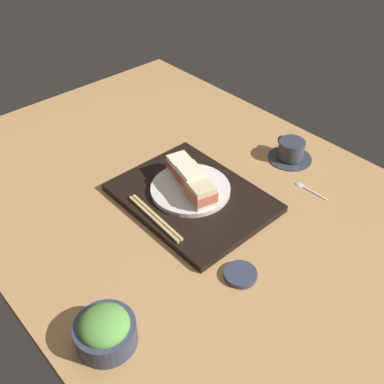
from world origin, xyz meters
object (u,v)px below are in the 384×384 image
object	(u,v)px
sandwich_plate	(190,189)
chopsticks_pair	(155,218)
sandwich_far	(201,192)
sandwich_middle	(190,178)
coffee_cup	(291,151)
sandwich_near	(181,167)
salad_bowl	(105,330)
teaspoon	(304,186)
small_sauce_dish	(240,274)

from	to	relation	value
sandwich_plate	chopsticks_pair	world-z (taller)	sandwich_plate
sandwich_plate	sandwich_far	xyz separation A→B (cm)	(5.66, -1.70, 3.30)
sandwich_middle	coffee_cup	world-z (taller)	sandwich_middle
sandwich_near	chopsticks_pair	size ratio (longest dim) A/B	0.40
coffee_cup	chopsticks_pair	bearing A→B (deg)	-95.87
sandwich_far	salad_bowl	size ratio (longest dim) A/B	0.73
sandwich_middle	sandwich_far	xyz separation A→B (cm)	(5.66, -1.70, -0.30)
sandwich_near	teaspoon	xyz separation A→B (cm)	(23.61, 23.68, -5.42)
chopsticks_pair	coffee_cup	xyz separation A→B (cm)	(4.81, 46.74, 0.37)
sandwich_plate	small_sauce_dish	world-z (taller)	sandwich_plate
teaspoon	salad_bowl	bearing A→B (deg)	-87.39
sandwich_near	sandwich_plate	bearing A→B (deg)	-16.75
sandwich_near	sandwich_far	xyz separation A→B (cm)	(11.32, -3.41, 0.11)
chopsticks_pair	coffee_cup	bearing A→B (deg)	84.13
small_sauce_dish	sandwich_middle	bearing A→B (deg)	160.05
sandwich_middle	small_sauce_dish	distance (cm)	29.59
sandwich_plate	salad_bowl	bearing A→B (deg)	-62.58
sandwich_plate	chopsticks_pair	xyz separation A→B (cm)	(2.03, -13.54, -0.29)
sandwich_middle	salad_bowl	size ratio (longest dim) A/B	0.72
salad_bowl	sandwich_far	bearing A→B (deg)	111.57
sandwich_middle	coffee_cup	bearing A→B (deg)	78.36
chopsticks_pair	small_sauce_dish	bearing A→B (deg)	8.17
sandwich_plate	small_sauce_dish	bearing A→B (deg)	-19.95
coffee_cup	sandwich_near	bearing A→B (deg)	-111.64
sandwich_plate	coffee_cup	distance (cm)	33.89
sandwich_near	sandwich_middle	world-z (taller)	sandwich_middle
sandwich_far	small_sauce_dish	size ratio (longest dim) A/B	1.17
sandwich_near	coffee_cup	xyz separation A→B (cm)	(12.50, 31.49, -3.10)
sandwich_plate	sandwich_middle	distance (cm)	3.60
sandwich_plate	sandwich_near	bearing A→B (deg)	163.25
sandwich_far	salad_bowl	world-z (taller)	sandwich_far
small_sauce_dish	sandwich_far	bearing A→B (deg)	159.24
sandwich_plate	chopsticks_pair	distance (cm)	13.70
teaspoon	sandwich_plate	bearing A→B (deg)	-125.27
coffee_cup	sandwich_far	bearing A→B (deg)	-91.94
salad_bowl	coffee_cup	xyz separation A→B (cm)	(-14.12, 73.60, -0.97)
salad_bowl	sandwich_plate	bearing A→B (deg)	117.42
sandwich_middle	coffee_cup	size ratio (longest dim) A/B	0.66
sandwich_near	coffee_cup	world-z (taller)	sandwich_near
sandwich_near	coffee_cup	size ratio (longest dim) A/B	0.64
sandwich_near	sandwich_middle	bearing A→B (deg)	-16.75
coffee_cup	small_sauce_dish	bearing A→B (deg)	-64.59
chopsticks_pair	salad_bowl	bearing A→B (deg)	-54.83
salad_bowl	teaspoon	world-z (taller)	salad_bowl
sandwich_near	coffee_cup	bearing A→B (deg)	68.36
chopsticks_pair	small_sauce_dish	size ratio (longest dim) A/B	2.76
sandwich_far	chopsticks_pair	size ratio (longest dim) A/B	0.42
coffee_cup	small_sauce_dish	distance (cm)	47.77
sandwich_plate	sandwich_middle	size ratio (longest dim) A/B	2.47
salad_bowl	small_sauce_dish	world-z (taller)	salad_bowl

